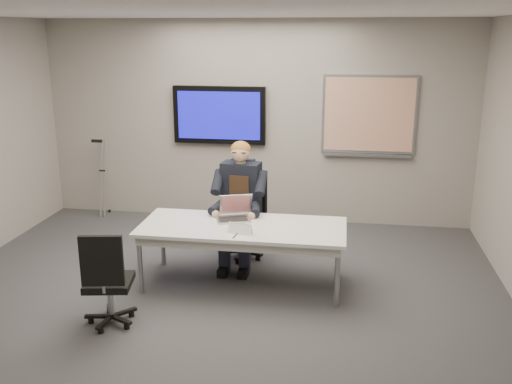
# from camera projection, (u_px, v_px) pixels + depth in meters

# --- Properties ---
(floor) EXTENTS (6.00, 6.00, 0.02)m
(floor) POSITION_uv_depth(u_px,v_px,m) (207.00, 316.00, 5.47)
(floor) COLOR #39393C
(floor) RESTS_ON ground
(ceiling) EXTENTS (6.00, 6.00, 0.02)m
(ceiling) POSITION_uv_depth(u_px,v_px,m) (199.00, 10.00, 4.70)
(ceiling) COLOR white
(ceiling) RESTS_ON wall_back
(wall_back) EXTENTS (6.00, 0.02, 2.80)m
(wall_back) POSITION_uv_depth(u_px,v_px,m) (255.00, 123.00, 7.94)
(wall_back) COLOR gray
(wall_back) RESTS_ON ground
(wall_front) EXTENTS (6.00, 0.02, 2.80)m
(wall_front) POSITION_uv_depth(u_px,v_px,m) (17.00, 360.00, 2.24)
(wall_front) COLOR gray
(wall_front) RESTS_ON ground
(conference_table) EXTENTS (2.16, 0.90, 0.67)m
(conference_table) POSITION_uv_depth(u_px,v_px,m) (243.00, 232.00, 6.01)
(conference_table) COLOR silver
(conference_table) RESTS_ON ground
(tv_display) EXTENTS (1.30, 0.09, 0.80)m
(tv_display) POSITION_uv_depth(u_px,v_px,m) (219.00, 115.00, 7.93)
(tv_display) COLOR black
(tv_display) RESTS_ON wall_back
(whiteboard) EXTENTS (1.25, 0.08, 1.10)m
(whiteboard) POSITION_uv_depth(u_px,v_px,m) (369.00, 116.00, 7.64)
(whiteboard) COLOR #97999F
(whiteboard) RESTS_ON wall_back
(office_chair_far) EXTENTS (0.64, 0.64, 1.05)m
(office_chair_far) POSITION_uv_depth(u_px,v_px,m) (244.00, 230.00, 6.85)
(office_chair_far) COLOR black
(office_chair_far) RESTS_ON ground
(office_chair_near) EXTENTS (0.52, 0.52, 0.94)m
(office_chair_near) POSITION_uv_depth(u_px,v_px,m) (109.00, 296.00, 5.23)
(office_chair_near) COLOR black
(office_chair_near) RESTS_ON ground
(seated_person) EXTENTS (0.47, 0.80, 1.43)m
(seated_person) POSITION_uv_depth(u_px,v_px,m) (238.00, 217.00, 6.54)
(seated_person) COLOR #1C2030
(seated_person) RESTS_ON office_chair_far
(crutch) EXTENTS (0.30, 0.59, 1.23)m
(crutch) POSITION_uv_depth(u_px,v_px,m) (103.00, 176.00, 8.30)
(crutch) COLOR #ACAFB4
(crutch) RESTS_ON ground
(laptop) EXTENTS (0.42, 0.44, 0.25)m
(laptop) POSITION_uv_depth(u_px,v_px,m) (234.00, 213.00, 6.19)
(laptop) COLOR #A6A6A9
(laptop) RESTS_ON conference_table
(name_tent) EXTENTS (0.26, 0.14, 0.10)m
(name_tent) POSITION_uv_depth(u_px,v_px,m) (240.00, 228.00, 5.76)
(name_tent) COLOR white
(name_tent) RESTS_ON conference_table
(pen) EXTENTS (0.03, 0.13, 0.01)m
(pen) POSITION_uv_depth(u_px,v_px,m) (235.00, 236.00, 5.67)
(pen) COLOR black
(pen) RESTS_ON conference_table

